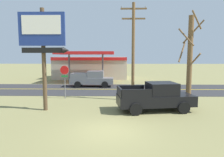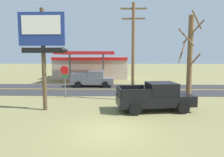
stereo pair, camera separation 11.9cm
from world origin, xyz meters
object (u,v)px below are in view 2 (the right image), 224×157
(bare_tree, at_px, (190,58))
(gas_station, at_px, (92,67))
(pickup_black_parked_on_lawn, at_px, (156,97))
(motel_sign, at_px, (43,40))
(utility_pole, at_px, (133,49))
(stop_sign, at_px, (65,76))
(pickup_grey_on_road, at_px, (93,79))

(bare_tree, height_order, gas_station, bare_tree)
(gas_station, bearing_deg, pickup_black_parked_on_lawn, -71.18)
(motel_sign, height_order, utility_pole, utility_pole)
(stop_sign, bearing_deg, pickup_grey_on_road, 76.70)
(motel_sign, relative_size, stop_sign, 2.37)
(bare_tree, distance_m, pickup_grey_on_road, 12.63)
(utility_pole, distance_m, pickup_grey_on_road, 9.45)
(pickup_grey_on_road, bearing_deg, pickup_black_parked_on_lawn, -62.72)
(stop_sign, bearing_deg, motel_sign, -94.67)
(pickup_grey_on_road, bearing_deg, gas_station, 98.27)
(motel_sign, bearing_deg, pickup_grey_on_road, 79.82)
(motel_sign, distance_m, pickup_grey_on_road, 11.97)
(utility_pole, xyz_separation_m, gas_station, (-5.75, 17.51, -2.45))
(motel_sign, xyz_separation_m, stop_sign, (0.33, 4.10, -2.83))
(utility_pole, bearing_deg, gas_station, 108.18)
(stop_sign, xyz_separation_m, pickup_grey_on_road, (1.67, 7.04, -1.06))
(utility_pole, height_order, bare_tree, utility_pole)
(stop_sign, height_order, bare_tree, bare_tree)
(pickup_black_parked_on_lawn, bearing_deg, bare_tree, 36.06)
(pickup_black_parked_on_lawn, bearing_deg, pickup_grey_on_road, 117.28)
(stop_sign, bearing_deg, gas_station, 89.20)
(stop_sign, bearing_deg, utility_pole, -6.01)
(motel_sign, height_order, bare_tree, bare_tree)
(motel_sign, bearing_deg, pickup_black_parked_on_lawn, 1.11)
(stop_sign, height_order, pickup_grey_on_road, stop_sign)
(motel_sign, xyz_separation_m, bare_tree, (10.65, 2.32, -1.24))
(motel_sign, height_order, pickup_grey_on_road, motel_sign)
(motel_sign, relative_size, pickup_grey_on_road, 1.34)
(motel_sign, xyz_separation_m, utility_pole, (6.32, 3.47, -0.46))
(motel_sign, relative_size, pickup_black_parked_on_lawn, 1.29)
(motel_sign, height_order, pickup_black_parked_on_lawn, motel_sign)
(utility_pole, bearing_deg, pickup_black_parked_on_lawn, -67.88)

